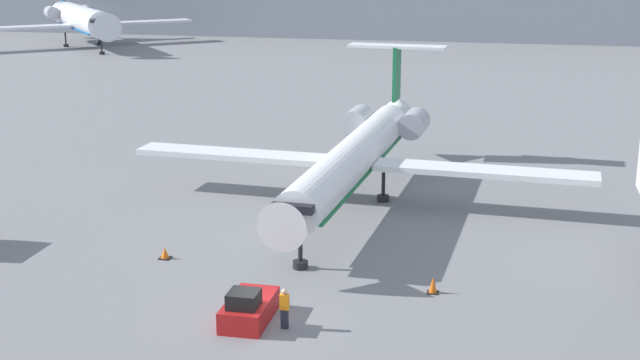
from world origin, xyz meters
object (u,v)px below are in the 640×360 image
at_px(worker_near_tug, 284,307).
at_px(traffic_cone_left, 165,253).
at_px(airplane_parked_far_left, 82,19).
at_px(pushback_tug, 249,308).
at_px(traffic_cone_right, 433,285).
at_px(airplane_main, 357,153).

relative_size(worker_near_tug, traffic_cone_left, 2.94).
bearing_deg(worker_near_tug, airplane_parked_far_left, 120.83).
relative_size(pushback_tug, airplane_parked_far_left, 0.13).
xyz_separation_m(worker_near_tug, traffic_cone_left, (-8.39, 7.17, -0.68)).
height_order(pushback_tug, airplane_parked_far_left, airplane_parked_far_left).
height_order(traffic_cone_right, airplane_parked_far_left, airplane_parked_far_left).
bearing_deg(airplane_main, traffic_cone_right, -66.77).
bearing_deg(worker_near_tug, traffic_cone_left, 139.49).
xyz_separation_m(airplane_main, worker_near_tug, (0.20, -19.80, -2.22)).
distance_m(airplane_main, airplane_parked_far_left, 93.17).
height_order(airplane_main, traffic_cone_right, airplane_main).
relative_size(airplane_main, worker_near_tug, 16.28).
relative_size(airplane_main, airplane_parked_far_left, 1.04).
relative_size(airplane_main, traffic_cone_right, 36.64).
bearing_deg(traffic_cone_left, airplane_parked_far_left, 118.79).
distance_m(pushback_tug, worker_near_tug, 1.82).
bearing_deg(airplane_main, airplane_parked_far_left, 126.98).
bearing_deg(pushback_tug, worker_near_tug, -13.58).
relative_size(traffic_cone_right, airplane_parked_far_left, 0.03).
bearing_deg(airplane_parked_far_left, pushback_tug, -59.84).
bearing_deg(worker_near_tug, pushback_tug, 166.42).
bearing_deg(worker_near_tug, airplane_main, 90.57).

